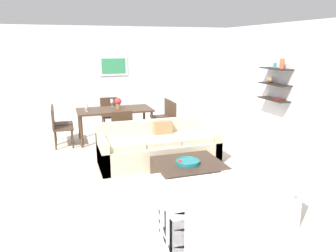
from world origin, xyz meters
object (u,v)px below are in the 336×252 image
Objects in this scene: dining_chair_left_far at (59,121)px; dining_chair_right_near at (168,117)px; dining_table at (115,112)px; dining_chair_right_far at (164,114)px; wine_glass_left_near at (86,107)px; wine_glass_head at (112,101)px; coffee_table at (189,173)px; loveseat_white at (224,203)px; apple_on_coffee_table at (180,162)px; wine_glass_left_far at (86,105)px; dining_chair_head at (110,112)px; dining_chair_left_near at (59,125)px; dining_chair_foot at (121,128)px; sofa_beige at (158,148)px; centerpiece_vase at (118,103)px; decorative_bowl at (188,162)px.

dining_chair_left_far and dining_chair_right_near have the same top height.
dining_table is 1.30m from dining_chair_right_far.
wine_glass_head reaches higher than wine_glass_left_near.
loveseat_white is at bearing -91.57° from coffee_table.
apple_on_coffee_table is 0.55× the size of wine_glass_left_far.
dining_chair_head is 1.00× the size of dining_chair_left_near.
dining_table is 0.85m from dining_chair_foot.
apple_on_coffee_table is at bearing -89.98° from sofa_beige.
wine_glass_left_far is at bearing -8.00° from dining_chair_left_far.
wine_glass_head reaches higher than coffee_table.
dining_chair_left_far is at bearing 140.98° from dining_chair_foot.
dining_chair_foot is (-0.72, 2.11, 0.31)m from coffee_table.
wine_glass_left_near is 0.60× the size of centerpiece_vase.
dining_chair_right_near is 5.60× the size of wine_glass_left_near.
dining_chair_right_far reaches higher than loveseat_white.
coffee_table is 3.41m from wine_glass_left_far.
decorative_bowl is 3.08m from dining_table.
sofa_beige is at bearing 93.52° from loveseat_white.
loveseat_white is 4.67m from wine_glass_head.
dining_chair_left_near is 1.00× the size of dining_chair_foot.
dining_table is 1.97× the size of dining_chair_left_near.
loveseat_white is at bearing -89.53° from decorative_bowl.
wine_glass_left_near reaches higher than dining_chair_left_far.
wine_glass_head is at bearing 36.18° from wine_glass_left_near.
wine_glass_head reaches higher than dining_chair_left_near.
coffee_table is 2.83m from dining_chair_right_near.
dining_chair_head is 1.67m from dining_chair_foot.
dining_chair_head is 1.00× the size of dining_chair_foot.
decorative_bowl is (0.14, -1.19, 0.12)m from sofa_beige.
sofa_beige is 1.92m from dining_table.
dining_chair_right_far is 1.43m from dining_chair_head.
wine_glass_left_far is (-1.92, 0.30, 0.35)m from dining_chair_right_near.
wine_glass_head reaches higher than sofa_beige.
dining_chair_foot reaches higher than apple_on_coffee_table.
wine_glass_left_far is at bearing -131.74° from dining_chair_head.
wine_glass_left_near is at bearing 8.00° from dining_chair_left_near.
dining_chair_right_far is 1.00× the size of dining_chair_right_near.
dining_chair_left_near reaches higher than decorative_bowl.
dining_chair_foot is at bearing -39.02° from dining_chair_left_far.
coffee_table is at bearing 88.43° from loveseat_white.
dining_chair_left_near is (-1.80, 1.61, 0.21)m from sofa_beige.
dining_chair_right_far reaches higher than dining_table.
wine_glass_left_near reaches higher than dining_chair_head.
coffee_table is at bearing -54.17° from dining_chair_left_near.
dining_chair_left_near is at bearing 180.00° from dining_chair_right_near.
dining_chair_head is 0.93m from centerpiece_vase.
decorative_bowl is at bearing -58.63° from dining_chair_left_far.
dining_chair_right_near is at bearing -8.87° from wine_glass_left_far.
dining_chair_right_near is (0.74, 2.79, 0.08)m from apple_on_coffee_table.
dining_chair_right_near reaches higher than loveseat_white.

